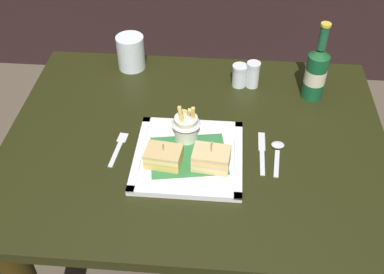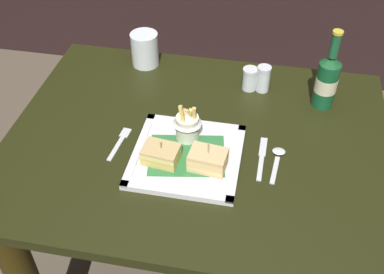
# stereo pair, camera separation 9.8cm
# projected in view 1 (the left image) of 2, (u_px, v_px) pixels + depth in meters

# --- Properties ---
(dining_table) EXTENTS (1.03, 0.80, 0.76)m
(dining_table) POSITION_uv_depth(u_px,v_px,m) (195.00, 185.00, 1.40)
(dining_table) COLOR black
(dining_table) RESTS_ON ground_plane
(square_plate) EXTENTS (0.28, 0.28, 0.02)m
(square_plate) POSITION_uv_depth(u_px,v_px,m) (188.00, 157.00, 1.22)
(square_plate) COLOR white
(square_plate) RESTS_ON dining_table
(sandwich_half_left) EXTENTS (0.10, 0.08, 0.07)m
(sandwich_half_left) POSITION_uv_depth(u_px,v_px,m) (164.00, 157.00, 1.18)
(sandwich_half_left) COLOR tan
(sandwich_half_left) RESTS_ON square_plate
(sandwich_half_right) EXTENTS (0.10, 0.08, 0.08)m
(sandwich_half_right) POSITION_uv_depth(u_px,v_px,m) (211.00, 159.00, 1.17)
(sandwich_half_right) COLOR #E0B87E
(sandwich_half_right) RESTS_ON square_plate
(fries_cup) EXTENTS (0.08, 0.08, 0.12)m
(fries_cup) POSITION_uv_depth(u_px,v_px,m) (186.00, 124.00, 1.23)
(fries_cup) COLOR silver
(fries_cup) RESTS_ON square_plate
(beer_bottle) EXTENTS (0.06, 0.06, 0.24)m
(beer_bottle) POSITION_uv_depth(u_px,v_px,m) (316.00, 72.00, 1.36)
(beer_bottle) COLOR #13512B
(beer_bottle) RESTS_ON dining_table
(water_glass) EXTENTS (0.09, 0.09, 0.11)m
(water_glass) POSITION_uv_depth(u_px,v_px,m) (131.00, 54.00, 1.50)
(water_glass) COLOR silver
(water_glass) RESTS_ON dining_table
(fork) EXTENTS (0.03, 0.13, 0.00)m
(fork) POSITION_uv_depth(u_px,v_px,m) (119.00, 147.00, 1.25)
(fork) COLOR silver
(fork) RESTS_ON dining_table
(knife) EXTENTS (0.02, 0.16, 0.00)m
(knife) POSITION_uv_depth(u_px,v_px,m) (262.00, 151.00, 1.24)
(knife) COLOR silver
(knife) RESTS_ON dining_table
(spoon) EXTENTS (0.04, 0.13, 0.01)m
(spoon) POSITION_uv_depth(u_px,v_px,m) (278.00, 150.00, 1.24)
(spoon) COLOR silver
(spoon) RESTS_ON dining_table
(salt_shaker) EXTENTS (0.05, 0.05, 0.07)m
(salt_shaker) POSITION_uv_depth(u_px,v_px,m) (239.00, 77.00, 1.44)
(salt_shaker) COLOR silver
(salt_shaker) RESTS_ON dining_table
(pepper_shaker) EXTENTS (0.04, 0.04, 0.08)m
(pepper_shaker) POSITION_uv_depth(u_px,v_px,m) (253.00, 76.00, 1.43)
(pepper_shaker) COLOR silver
(pepper_shaker) RESTS_ON dining_table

